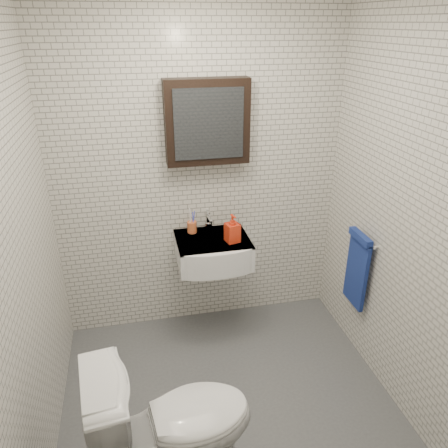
% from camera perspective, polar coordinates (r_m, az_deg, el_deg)
% --- Properties ---
extents(ground, '(2.20, 2.00, 0.01)m').
position_cam_1_polar(ground, '(3.21, 0.59, -21.99)').
color(ground, '#4E5156').
rests_on(ground, ground).
extents(room_shell, '(2.22, 2.02, 2.51)m').
position_cam_1_polar(room_shell, '(2.36, 0.75, 3.01)').
color(room_shell, silver).
rests_on(room_shell, ground).
extents(washbasin, '(0.55, 0.50, 0.20)m').
position_cam_1_polar(washbasin, '(3.32, -1.35, -3.67)').
color(washbasin, white).
rests_on(washbasin, room_shell).
extents(faucet, '(0.06, 0.20, 0.15)m').
position_cam_1_polar(faucet, '(3.42, -2.01, 0.24)').
color(faucet, silver).
rests_on(faucet, washbasin).
extents(mirror_cabinet, '(0.60, 0.15, 0.60)m').
position_cam_1_polar(mirror_cabinet, '(3.17, -2.22, 13.15)').
color(mirror_cabinet, black).
rests_on(mirror_cabinet, room_shell).
extents(towel_rail, '(0.09, 0.30, 0.58)m').
position_cam_1_polar(towel_rail, '(3.34, 17.03, -5.31)').
color(towel_rail, silver).
rests_on(towel_rail, room_shell).
extents(toothbrush_cup, '(0.08, 0.08, 0.20)m').
position_cam_1_polar(toothbrush_cup, '(3.40, -4.21, -0.32)').
color(toothbrush_cup, '#D26134').
rests_on(toothbrush_cup, washbasin).
extents(soap_bottle, '(0.12, 0.12, 0.21)m').
position_cam_1_polar(soap_bottle, '(3.23, 1.10, -0.57)').
color(soap_bottle, orange).
rests_on(soap_bottle, washbasin).
extents(toilet, '(0.89, 0.58, 0.86)m').
position_cam_1_polar(toilet, '(2.53, -6.61, -24.57)').
color(toilet, white).
rests_on(toilet, ground).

